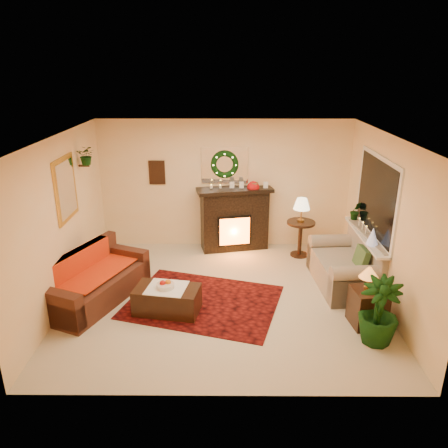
{
  "coord_description": "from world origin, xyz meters",
  "views": [
    {
      "loc": [
        0.05,
        -6.28,
        3.59
      ],
      "look_at": [
        0.0,
        0.35,
        1.15
      ],
      "focal_mm": 35.0,
      "sensor_mm": 36.0,
      "label": 1
    }
  ],
  "objects_px": {
    "fireplace": "(234,223)",
    "coffee_table": "(167,300)",
    "sofa": "(95,276)",
    "side_table_round": "(300,240)",
    "end_table_square": "(368,308)",
    "loveseat": "(345,262)"
  },
  "relations": [
    {
      "from": "sofa",
      "to": "end_table_square",
      "type": "distance_m",
      "value": 4.19
    },
    {
      "from": "sofa",
      "to": "side_table_round",
      "type": "xyz_separation_m",
      "value": [
        3.53,
        1.77,
        -0.1
      ]
    },
    {
      "from": "end_table_square",
      "to": "loveseat",
      "type": "bearing_deg",
      "value": 91.34
    },
    {
      "from": "coffee_table",
      "to": "fireplace",
      "type": "bearing_deg",
      "value": 76.51
    },
    {
      "from": "fireplace",
      "to": "end_table_square",
      "type": "relative_size",
      "value": 2.37
    },
    {
      "from": "loveseat",
      "to": "coffee_table",
      "type": "relative_size",
      "value": 1.62
    },
    {
      "from": "side_table_round",
      "to": "fireplace",
      "type": "bearing_deg",
      "value": 164.34
    },
    {
      "from": "side_table_round",
      "to": "coffee_table",
      "type": "bearing_deg",
      "value": -137.94
    },
    {
      "from": "sofa",
      "to": "fireplace",
      "type": "xyz_separation_m",
      "value": [
        2.24,
        2.13,
        0.12
      ]
    },
    {
      "from": "fireplace",
      "to": "coffee_table",
      "type": "distance_m",
      "value": 2.72
    },
    {
      "from": "sofa",
      "to": "end_table_square",
      "type": "bearing_deg",
      "value": 13.6
    },
    {
      "from": "fireplace",
      "to": "coffee_table",
      "type": "bearing_deg",
      "value": -125.29
    },
    {
      "from": "sofa",
      "to": "fireplace",
      "type": "height_order",
      "value": "fireplace"
    },
    {
      "from": "sofa",
      "to": "side_table_round",
      "type": "bearing_deg",
      "value": 49.44
    },
    {
      "from": "end_table_square",
      "to": "side_table_round",
      "type": "bearing_deg",
      "value": 103.86
    },
    {
      "from": "sofa",
      "to": "loveseat",
      "type": "distance_m",
      "value": 4.14
    },
    {
      "from": "side_table_round",
      "to": "end_table_square",
      "type": "distance_m",
      "value": 2.51
    },
    {
      "from": "sofa",
      "to": "fireplace",
      "type": "relative_size",
      "value": 1.42
    },
    {
      "from": "sofa",
      "to": "coffee_table",
      "type": "distance_m",
      "value": 1.25
    },
    {
      "from": "loveseat",
      "to": "side_table_round",
      "type": "bearing_deg",
      "value": 110.85
    },
    {
      "from": "fireplace",
      "to": "side_table_round",
      "type": "xyz_separation_m",
      "value": [
        1.29,
        -0.36,
        -0.22
      ]
    },
    {
      "from": "sofa",
      "to": "loveseat",
      "type": "relative_size",
      "value": 1.19
    }
  ]
}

